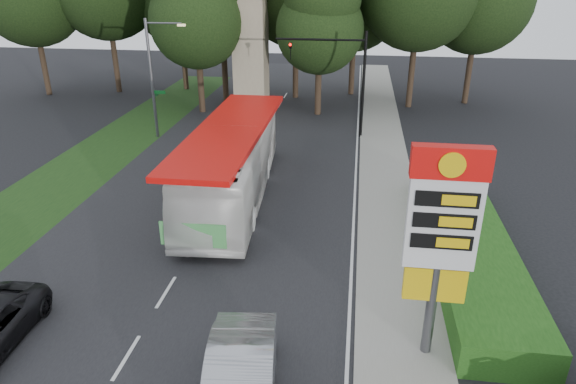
# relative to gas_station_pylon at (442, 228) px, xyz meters

# --- Properties ---
(ground) EXTENTS (120.00, 120.00, 0.00)m
(ground) POSITION_rel_gas_station_pylon_xyz_m (-9.20, -1.99, -4.45)
(ground) COLOR black
(ground) RESTS_ON ground
(road_surface) EXTENTS (14.00, 80.00, 0.02)m
(road_surface) POSITION_rel_gas_station_pylon_xyz_m (-9.20, 10.01, -4.44)
(road_surface) COLOR black
(road_surface) RESTS_ON ground
(sidewalk_right) EXTENTS (3.00, 80.00, 0.12)m
(sidewalk_right) POSITION_rel_gas_station_pylon_xyz_m (-0.70, 10.01, -4.39)
(sidewalk_right) COLOR gray
(sidewalk_right) RESTS_ON ground
(grass_verge_left) EXTENTS (5.00, 50.00, 0.02)m
(grass_verge_left) POSITION_rel_gas_station_pylon_xyz_m (-18.70, 16.01, -4.44)
(grass_verge_left) COLOR #193814
(grass_verge_left) RESTS_ON ground
(hedge) EXTENTS (3.00, 14.00, 1.20)m
(hedge) POSITION_rel_gas_station_pylon_xyz_m (2.30, 6.01, -3.85)
(hedge) COLOR #1D4A13
(hedge) RESTS_ON ground
(gas_station_pylon) EXTENTS (2.10, 0.45, 6.85)m
(gas_station_pylon) POSITION_rel_gas_station_pylon_xyz_m (0.00, 0.00, 0.00)
(gas_station_pylon) COLOR #59595E
(gas_station_pylon) RESTS_ON ground
(traffic_signal_mast) EXTENTS (6.10, 0.35, 7.20)m
(traffic_signal_mast) POSITION_rel_gas_station_pylon_xyz_m (-3.52, 22.00, 0.22)
(traffic_signal_mast) COLOR black
(traffic_signal_mast) RESTS_ON ground
(streetlight_signs) EXTENTS (2.75, 0.98, 8.00)m
(streetlight_signs) POSITION_rel_gas_station_pylon_xyz_m (-16.19, 20.01, -0.01)
(streetlight_signs) COLOR #59595E
(streetlight_signs) RESTS_ON ground
(monument) EXTENTS (3.00, 3.00, 10.05)m
(monument) POSITION_rel_gas_station_pylon_xyz_m (-11.20, 28.01, 0.66)
(monument) COLOR tan
(monument) RESTS_ON ground
(tree_monument_left) EXTENTS (7.28, 7.28, 14.30)m
(tree_monument_left) POSITION_rel_gas_station_pylon_xyz_m (-15.20, 27.01, 4.23)
(tree_monument_left) COLOR #2D2116
(tree_monument_left) RESTS_ON ground
(tree_monument_right) EXTENTS (6.72, 6.72, 13.20)m
(tree_monument_right) POSITION_rel_gas_station_pylon_xyz_m (-5.70, 27.51, 3.56)
(tree_monument_right) COLOR #2D2116
(tree_monument_right) RESTS_ON ground
(transit_bus) EXTENTS (4.09, 13.82, 3.80)m
(transit_bus) POSITION_rel_gas_station_pylon_xyz_m (-8.70, 10.72, -2.55)
(transit_bus) COLOR white
(transit_bus) RESTS_ON ground
(sedan_silver) EXTENTS (2.52, 5.48, 1.74)m
(sedan_silver) POSITION_rel_gas_station_pylon_xyz_m (-5.26, -2.90, -3.58)
(sedan_silver) COLOR #A0A2A8
(sedan_silver) RESTS_ON ground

